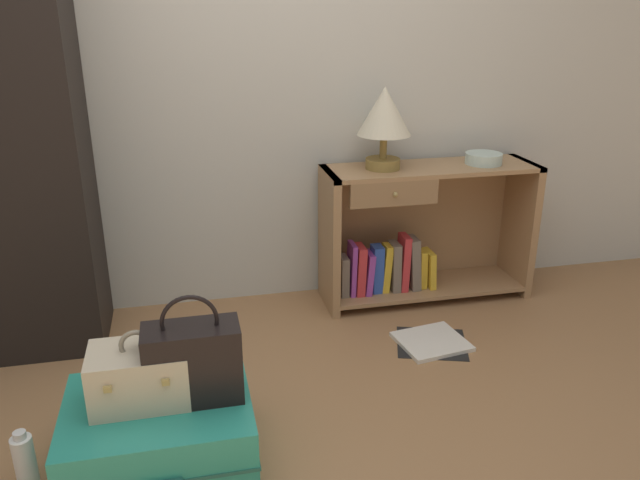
{
  "coord_description": "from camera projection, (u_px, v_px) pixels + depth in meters",
  "views": [
    {
      "loc": [
        -0.23,
        -1.61,
        1.48
      ],
      "look_at": [
        0.31,
        0.78,
        0.55
      ],
      "focal_mm": 35.36,
      "sensor_mm": 36.0,
      "label": 1
    }
  ],
  "objects": [
    {
      "name": "back_wall",
      "position": [
        222.0,
        42.0,
        2.95
      ],
      "size": [
        6.4,
        0.1,
        2.6
      ],
      "primitive_type": "cube",
      "color": "beige",
      "rests_on": "ground_plane"
    },
    {
      "name": "train_case",
      "position": [
        139.0,
        375.0,
        2.03
      ],
      "size": [
        0.31,
        0.22,
        0.26
      ],
      "color": "beige",
      "rests_on": "suitcase_large"
    },
    {
      "name": "suitcase_large",
      "position": [
        160.0,
        434.0,
        2.1
      ],
      "size": [
        0.61,
        0.51,
        0.25
      ],
      "color": "teal",
      "rests_on": "ground_plane"
    },
    {
      "name": "table_lamp",
      "position": [
        384.0,
        116.0,
        3.0
      ],
      "size": [
        0.26,
        0.26,
        0.4
      ],
      "color": "olive",
      "rests_on": "bookshelf"
    },
    {
      "name": "open_book_on_floor",
      "position": [
        432.0,
        342.0,
        2.9
      ],
      "size": [
        0.39,
        0.37,
        0.02
      ],
      "color": "white",
      "rests_on": "ground_plane"
    },
    {
      "name": "handbag",
      "position": [
        193.0,
        362.0,
        2.03
      ],
      "size": [
        0.31,
        0.15,
        0.38
      ],
      "color": "black",
      "rests_on": "suitcase_large"
    },
    {
      "name": "bowl",
      "position": [
        484.0,
        158.0,
        3.17
      ],
      "size": [
        0.18,
        0.18,
        0.05
      ],
      "primitive_type": "cylinder",
      "color": "silver",
      "rests_on": "bookshelf"
    },
    {
      "name": "bookshelf",
      "position": [
        416.0,
        235.0,
        3.27
      ],
      "size": [
        1.09,
        0.35,
        0.71
      ],
      "color": "#A37A51",
      "rests_on": "ground_plane"
    },
    {
      "name": "bottle",
      "position": [
        25.0,
        460.0,
        2.03
      ],
      "size": [
        0.07,
        0.07,
        0.2
      ],
      "color": "white",
      "rests_on": "ground_plane"
    }
  ]
}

